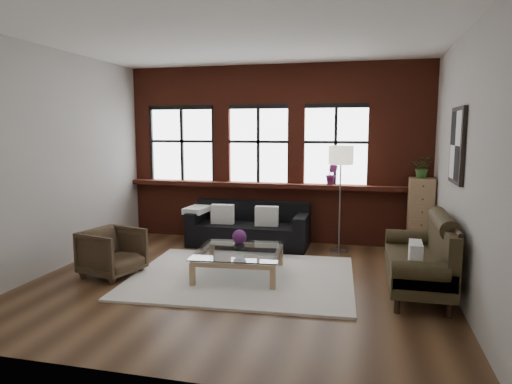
% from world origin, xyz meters
% --- Properties ---
extents(floor, '(5.50, 5.50, 0.00)m').
position_xyz_m(floor, '(0.00, 0.00, 0.00)').
color(floor, '#432A18').
rests_on(floor, ground).
extents(ceiling, '(5.50, 5.50, 0.00)m').
position_xyz_m(ceiling, '(0.00, 0.00, 3.20)').
color(ceiling, white).
rests_on(ceiling, ground).
extents(wall_back, '(5.50, 0.00, 5.50)m').
position_xyz_m(wall_back, '(0.00, 2.50, 1.60)').
color(wall_back, '#ACA8A0').
rests_on(wall_back, ground).
extents(wall_front, '(5.50, 0.00, 5.50)m').
position_xyz_m(wall_front, '(0.00, -2.50, 1.60)').
color(wall_front, '#ACA8A0').
rests_on(wall_front, ground).
extents(wall_left, '(0.00, 5.00, 5.00)m').
position_xyz_m(wall_left, '(-2.75, 0.00, 1.60)').
color(wall_left, '#ACA8A0').
rests_on(wall_left, ground).
extents(wall_right, '(0.00, 5.00, 5.00)m').
position_xyz_m(wall_right, '(2.75, 0.00, 1.60)').
color(wall_right, '#ACA8A0').
rests_on(wall_right, ground).
extents(brick_backwall, '(5.50, 0.12, 3.20)m').
position_xyz_m(brick_backwall, '(0.00, 2.44, 1.60)').
color(brick_backwall, maroon).
rests_on(brick_backwall, floor).
extents(sill_ledge, '(5.50, 0.30, 0.08)m').
position_xyz_m(sill_ledge, '(0.00, 2.35, 1.04)').
color(sill_ledge, maroon).
rests_on(sill_ledge, brick_backwall).
extents(window_left, '(1.38, 0.10, 1.50)m').
position_xyz_m(window_left, '(-1.80, 2.45, 1.75)').
color(window_left, black).
rests_on(window_left, brick_backwall).
extents(window_mid, '(1.38, 0.10, 1.50)m').
position_xyz_m(window_mid, '(-0.30, 2.45, 1.75)').
color(window_mid, black).
rests_on(window_mid, brick_backwall).
extents(window_right, '(1.38, 0.10, 1.50)m').
position_xyz_m(window_right, '(1.10, 2.45, 1.75)').
color(window_right, black).
rests_on(window_right, brick_backwall).
extents(wall_poster, '(0.05, 0.74, 0.94)m').
position_xyz_m(wall_poster, '(2.72, 0.30, 1.85)').
color(wall_poster, black).
rests_on(wall_poster, wall_right).
extents(shag_rug, '(3.16, 2.55, 0.03)m').
position_xyz_m(shag_rug, '(0.01, 0.16, 0.02)').
color(shag_rug, silver).
rests_on(shag_rug, floor).
extents(dark_sofa, '(2.09, 0.85, 0.76)m').
position_xyz_m(dark_sofa, '(-0.35, 1.90, 0.38)').
color(dark_sofa, black).
rests_on(dark_sofa, floor).
extents(pillow_a, '(0.41, 0.16, 0.34)m').
position_xyz_m(pillow_a, '(-0.80, 1.80, 0.57)').
color(pillow_a, silver).
rests_on(pillow_a, dark_sofa).
extents(pillow_b, '(0.41, 0.18, 0.34)m').
position_xyz_m(pillow_b, '(-0.00, 1.80, 0.57)').
color(pillow_b, silver).
rests_on(pillow_b, dark_sofa).
extents(vintage_settee, '(0.81, 1.83, 0.98)m').
position_xyz_m(vintage_settee, '(2.30, 0.18, 0.49)').
color(vintage_settee, '#322917').
rests_on(vintage_settee, floor).
extents(pillow_settee, '(0.16, 0.39, 0.34)m').
position_xyz_m(pillow_settee, '(2.22, -0.38, 0.60)').
color(pillow_settee, silver).
rests_on(pillow_settee, vintage_settee).
extents(armchair, '(0.88, 0.87, 0.67)m').
position_xyz_m(armchair, '(-1.80, -0.17, 0.33)').
color(armchair, '#3B2C1D').
rests_on(armchair, floor).
extents(coffee_table, '(1.28, 1.28, 0.39)m').
position_xyz_m(coffee_table, '(-0.04, 0.21, 0.19)').
color(coffee_table, '#A17E57').
rests_on(coffee_table, shag_rug).
extents(vase, '(0.16, 0.16, 0.15)m').
position_xyz_m(vase, '(-0.04, 0.21, 0.46)').
color(vase, '#B2B2B2').
rests_on(vase, coffee_table).
extents(flowers, '(0.20, 0.20, 0.20)m').
position_xyz_m(flowers, '(-0.04, 0.21, 0.57)').
color(flowers, '#662368').
rests_on(flowers, vase).
extents(drawer_chest, '(0.39, 0.39, 1.26)m').
position_xyz_m(drawer_chest, '(2.53, 2.06, 0.63)').
color(drawer_chest, '#A17E57').
rests_on(drawer_chest, floor).
extents(potted_plant_top, '(0.39, 0.36, 0.35)m').
position_xyz_m(potted_plant_top, '(2.53, 2.06, 1.44)').
color(potted_plant_top, '#2D5923').
rests_on(potted_plant_top, drawer_chest).
extents(floor_lamp, '(0.40, 0.40, 1.93)m').
position_xyz_m(floor_lamp, '(1.23, 1.84, 0.97)').
color(floor_lamp, '#A5A5A8').
rests_on(floor_lamp, floor).
extents(sill_plant, '(0.22, 0.19, 0.38)m').
position_xyz_m(sill_plant, '(1.05, 2.32, 1.27)').
color(sill_plant, '#662368').
rests_on(sill_plant, sill_ledge).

